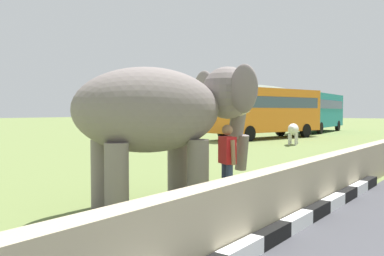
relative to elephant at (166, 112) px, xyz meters
The scene contains 7 objects.
barrier_parapet 2.97m from the elephant, 106.78° to the right, with size 28.00×0.36×1.00m, color tan.
elephant is the anchor object (origin of this frame).
person_handler 1.66m from the elephant, 36.41° to the right, with size 0.41×0.62×1.66m.
bus_orange 21.16m from the elephant, 21.61° to the left, with size 9.83×4.63×3.50m.
bus_teal 31.38m from the elephant, 14.89° to the left, with size 10.08×3.33×3.50m.
cow_near 16.20m from the elephant, 14.43° to the left, with size 1.92×1.03×1.23m.
hill_east 59.05m from the elephant, 27.72° to the left, with size 31.74×25.39×12.47m.
Camera 1 is at (-3.41, 0.67, 1.94)m, focal length 37.55 mm.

